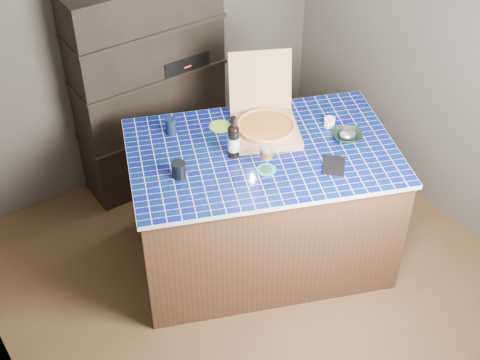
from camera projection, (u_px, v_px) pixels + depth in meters
room at (259, 147)px, 4.18m from camera, size 3.50×3.50×3.50m
shelving_unit at (150, 87)px, 5.38m from camera, size 1.20×0.41×1.80m
kitchen_island at (261, 205)px, 4.88m from camera, size 2.13×1.75×1.00m
pizza_box at (265, 123)px, 4.69m from camera, size 0.64×0.69×0.49m
mead_bottle at (234, 141)px, 4.44m from camera, size 0.08×0.08×0.31m
teal_trivet at (266, 170)px, 4.40m from camera, size 0.13×0.13×0.01m
wine_glass at (267, 153)px, 4.31m from camera, size 0.09×0.09×0.20m
tumbler at (179, 170)px, 4.32m from camera, size 0.09×0.09×0.11m
dvd_case at (334, 165)px, 4.42m from camera, size 0.24×0.24×0.02m
bowl at (347, 136)px, 4.65m from camera, size 0.28×0.28×0.05m
foil_contents at (348, 134)px, 4.64m from camera, size 0.13×0.11×0.06m
white_jar at (329, 122)px, 4.77m from camera, size 0.08×0.08×0.07m
navy_cup at (171, 126)px, 4.69m from camera, size 0.07×0.07×0.12m
green_trivet at (220, 126)px, 4.78m from camera, size 0.16×0.16×0.01m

